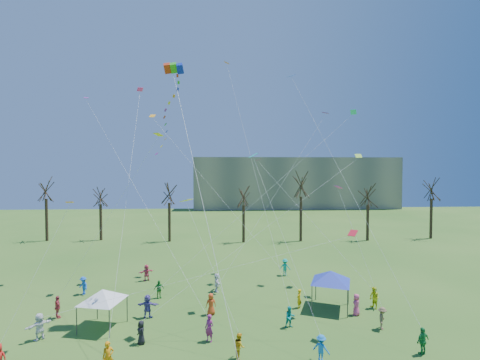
{
  "coord_description": "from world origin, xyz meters",
  "views": [
    {
      "loc": [
        -0.16,
        -18.46,
        11.82
      ],
      "look_at": [
        1.14,
        5.0,
        11.0
      ],
      "focal_mm": 25.0,
      "sensor_mm": 36.0,
      "label": 1
    }
  ],
  "objects": [
    {
      "name": "big_box_kite",
      "position": [
        -3.98,
        7.46,
        15.84
      ],
      "size": [
        3.31,
        6.81,
        21.55
      ],
      "color": "red",
      "rests_on": "ground"
    },
    {
      "name": "small_kites_aloft",
      "position": [
        1.76,
        12.22,
        13.59
      ],
      "size": [
        29.04,
        18.36,
        33.32
      ],
      "color": "orange",
      "rests_on": "ground"
    },
    {
      "name": "bare_tree_row",
      "position": [
        2.92,
        35.71,
        7.32
      ],
      "size": [
        69.72,
        8.7,
        11.34
      ],
      "color": "black",
      "rests_on": "ground"
    },
    {
      "name": "festival_crowd",
      "position": [
        -1.31,
        8.15,
        0.87
      ],
      "size": [
        26.88,
        17.59,
        1.85
      ],
      "color": "red",
      "rests_on": "ground"
    },
    {
      "name": "canopy_tent_white",
      "position": [
        -8.95,
        6.37,
        2.46
      ],
      "size": [
        3.78,
        3.78,
        2.9
      ],
      "color": "#3F3F44",
      "rests_on": "ground"
    },
    {
      "name": "canopy_tent_blue",
      "position": [
        9.02,
        8.85,
        2.72
      ],
      "size": [
        3.96,
        3.96,
        3.21
      ],
      "color": "#3F3F44",
      "rests_on": "ground"
    },
    {
      "name": "distant_building",
      "position": [
        22.0,
        82.0,
        7.5
      ],
      "size": [
        60.0,
        14.0,
        15.0
      ],
      "primitive_type": "cube",
      "color": "gray",
      "rests_on": "ground"
    }
  ]
}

